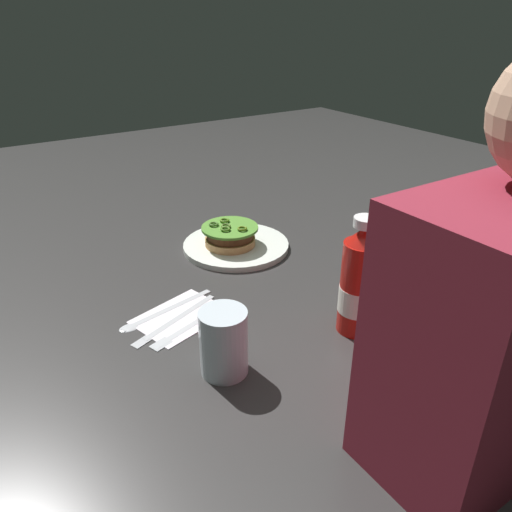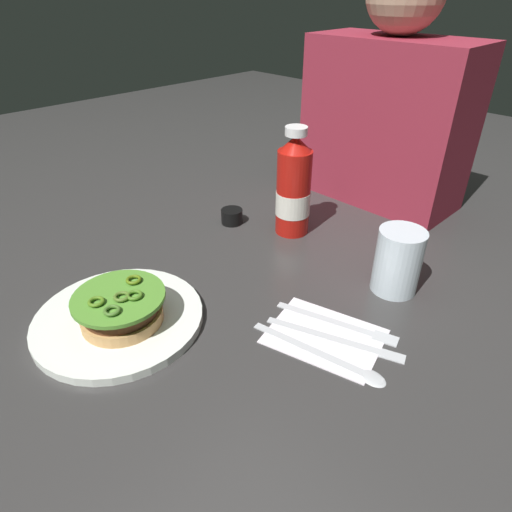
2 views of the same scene
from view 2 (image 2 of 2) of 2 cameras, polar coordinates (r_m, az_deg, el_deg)
ground_plane at (r=0.70m, az=-1.92°, el=-6.73°), size 3.00×3.00×0.00m
dinner_plate at (r=0.70m, az=-17.27°, el=-7.77°), size 0.25×0.25×0.01m
burger_sandwich at (r=0.67m, az=-17.07°, el=-6.44°), size 0.13×0.13×0.05m
ketchup_bottle at (r=0.87m, az=4.86°, el=8.62°), size 0.07×0.07×0.21m
water_glass at (r=0.75m, az=17.85°, el=-0.62°), size 0.08×0.08×0.11m
condiment_cup at (r=0.94m, az=-3.13°, el=5.15°), size 0.05×0.05×0.03m
napkin at (r=0.66m, az=8.87°, el=-10.16°), size 0.18×0.16×0.00m
spoon_utensil at (r=0.62m, az=10.14°, el=-12.90°), size 0.20×0.05×0.00m
butter_knife at (r=0.65m, az=11.10°, el=-10.51°), size 0.20×0.09×0.00m
fork_utensil at (r=0.68m, az=11.58°, el=-8.59°), size 0.18×0.07×0.00m
diner_person at (r=1.04m, az=16.74°, el=18.02°), size 0.35×0.16×0.50m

